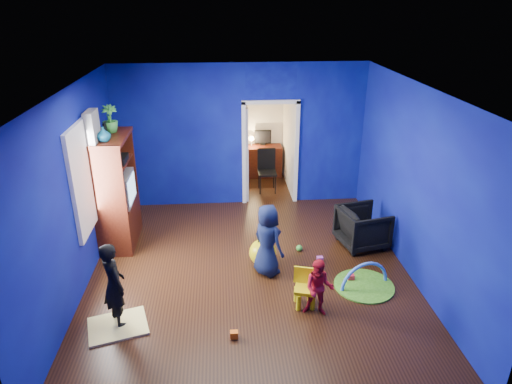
{
  "coord_description": "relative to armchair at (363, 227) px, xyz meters",
  "views": [
    {
      "loc": [
        -0.39,
        -6.1,
        4.06
      ],
      "look_at": [
        0.12,
        0.4,
        1.24
      ],
      "focal_mm": 32.0,
      "sensor_mm": 36.0,
      "label": 1
    }
  ],
  "objects": [
    {
      "name": "tv_armoire",
      "position": [
        -4.24,
        0.46,
        0.63
      ],
      "size": [
        0.58,
        1.14,
        1.96
      ],
      "primitive_type": "cube",
      "color": "#3D1A0A",
      "rests_on": "floor"
    },
    {
      "name": "toy_4",
      "position": [
        -0.85,
        -0.51,
        -0.3
      ],
      "size": [
        0.1,
        0.08,
        0.1
      ],
      "primitive_type": "cube",
      "color": "#C549A4",
      "rests_on": "floor"
    },
    {
      "name": "child_navy",
      "position": [
        -1.75,
        -0.74,
        0.23
      ],
      "size": [
        0.64,
        0.68,
        1.17
      ],
      "primitive_type": "imported",
      "rotation": [
        0.0,
        0.0,
        2.22
      ],
      "color": "#0F183A",
      "rests_on": "floor"
    },
    {
      "name": "wall_back",
      "position": [
        -2.02,
        1.99,
        1.1
      ],
      "size": [
        5.0,
        0.02,
        2.9
      ],
      "primitive_type": "cube",
      "color": "#0A0A73",
      "rests_on": "floor"
    },
    {
      "name": "study_desk",
      "position": [
        -1.42,
        3.5,
        0.02
      ],
      "size": [
        0.88,
        0.44,
        0.75
      ],
      "primitive_type": "cube",
      "color": "#3D140A",
      "rests_on": "floor"
    },
    {
      "name": "wall_front",
      "position": [
        -2.02,
        -3.51,
        1.1
      ],
      "size": [
        5.0,
        0.02,
        2.9
      ],
      "primitive_type": "cube",
      "color": "#0A0A73",
      "rests_on": "floor"
    },
    {
      "name": "toy_3",
      "position": [
        -1.12,
        -0.11,
        -0.3
      ],
      "size": [
        0.11,
        0.11,
        0.11
      ],
      "primitive_type": "sphere",
      "color": "green",
      "rests_on": "floor"
    },
    {
      "name": "ceiling",
      "position": [
        -2.02,
        -0.76,
        2.55
      ],
      "size": [
        5.0,
        5.5,
        0.01
      ],
      "primitive_type": "cube",
      "color": "white",
      "rests_on": "wall_back"
    },
    {
      "name": "toddler_red",
      "position": [
        -1.15,
        -1.81,
        0.07
      ],
      "size": [
        0.48,
        0.41,
        0.84
      ],
      "primitive_type": "imported",
      "rotation": [
        0.0,
        0.0,
        -0.26
      ],
      "color": "red",
      "rests_on": "floor"
    },
    {
      "name": "armchair",
      "position": [
        0.0,
        0.0,
        0.0
      ],
      "size": [
        0.92,
        0.9,
        0.71
      ],
      "primitive_type": "imported",
      "rotation": [
        0.0,
        0.0,
        1.79
      ],
      "color": "black",
      "rests_on": "floor"
    },
    {
      "name": "book_shelf",
      "position": [
        -1.42,
        3.61,
        1.67
      ],
      "size": [
        0.88,
        0.24,
        0.04
      ],
      "primitive_type": "cube",
      "color": "white",
      "rests_on": "study_desk"
    },
    {
      "name": "toy_2",
      "position": [
        -2.32,
        -2.21,
        -0.3
      ],
      "size": [
        0.1,
        0.08,
        0.1
      ],
      "primitive_type": "cube",
      "color": "#FF640D",
      "rests_on": "floor"
    },
    {
      "name": "wall_left",
      "position": [
        -4.52,
        -0.76,
        1.1
      ],
      "size": [
        0.02,
        5.5,
        2.9
      ],
      "primitive_type": "cube",
      "color": "#0A0A73",
      "rests_on": "floor"
    },
    {
      "name": "alcove",
      "position": [
        -1.42,
        2.86,
        0.9
      ],
      "size": [
        1.0,
        1.75,
        2.5
      ],
      "primitive_type": null,
      "color": "silver",
      "rests_on": "floor"
    },
    {
      "name": "toy_0",
      "position": [
        -0.48,
        -1.06,
        -0.3
      ],
      "size": [
        0.1,
        0.08,
        0.1
      ],
      "primitive_type": "cube",
      "color": "red",
      "rests_on": "floor"
    },
    {
      "name": "kid_chair",
      "position": [
        -1.3,
        -1.61,
        -0.1
      ],
      "size": [
        0.35,
        0.35,
        0.5
      ],
      "primitive_type": "cube",
      "rotation": [
        0.0,
        0.0,
        -0.28
      ],
      "color": "yellow",
      "rests_on": "floor"
    },
    {
      "name": "window_left",
      "position": [
        -4.5,
        -0.41,
        1.2
      ],
      "size": [
        0.03,
        0.95,
        1.55
      ],
      "primitive_type": "cube",
      "color": "white",
      "rests_on": "wall_left"
    },
    {
      "name": "desk_lamp",
      "position": [
        -1.7,
        3.56,
        0.58
      ],
      "size": [
        0.14,
        0.14,
        0.14
      ],
      "primitive_type": "sphere",
      "color": "#FFD88C",
      "rests_on": "study_desk"
    },
    {
      "name": "curtain",
      "position": [
        -4.39,
        0.14,
        0.9
      ],
      "size": [
        0.14,
        0.42,
        2.4
      ],
      "primitive_type": "cube",
      "color": "slate",
      "rests_on": "floor"
    },
    {
      "name": "wall_right",
      "position": [
        0.48,
        -0.76,
        1.1
      ],
      "size": [
        0.02,
        5.5,
        2.9
      ],
      "primitive_type": "cube",
      "color": "#0A0A73",
      "rests_on": "floor"
    },
    {
      "name": "floor",
      "position": [
        -2.02,
        -0.76,
        -0.35
      ],
      "size": [
        5.0,
        5.5,
        0.01
      ],
      "primitive_type": "cube",
      "color": "black",
      "rests_on": "ground"
    },
    {
      "name": "toy_arch",
      "position": [
        -0.32,
        -1.23,
        -0.33
      ],
      "size": [
        0.79,
        0.27,
        0.81
      ],
      "primitive_type": "torus",
      "rotation": [
        1.57,
        0.0,
        0.27
      ],
      "color": "#3F8CD8",
      "rests_on": "floor"
    },
    {
      "name": "hopper_ball",
      "position": [
        -1.8,
        -0.49,
        -0.13
      ],
      "size": [
        0.44,
        0.44,
        0.44
      ],
      "primitive_type": "sphere",
      "color": "yellow",
      "rests_on": "floor"
    },
    {
      "name": "toy_1",
      "position": [
        0.19,
        0.14,
        -0.3
      ],
      "size": [
        0.11,
        0.11,
        0.11
      ],
      "primitive_type": "sphere",
      "color": "#2888E5",
      "rests_on": "floor"
    },
    {
      "name": "potted_plant",
      "position": [
        -4.24,
        0.68,
        1.84
      ],
      "size": [
        0.33,
        0.33,
        0.46
      ],
      "primitive_type": "imported",
      "rotation": [
        0.0,
        0.0,
        0.37
      ],
      "color": "green",
      "rests_on": "tv_armoire"
    },
    {
      "name": "desk_monitor",
      "position": [
        -1.42,
        3.62,
        0.6
      ],
      "size": [
        0.4,
        0.05,
        0.32
      ],
      "primitive_type": "cube",
      "color": "black",
      "rests_on": "study_desk"
    },
    {
      "name": "child_black",
      "position": [
        -3.86,
        -1.78,
        0.25
      ],
      "size": [
        0.48,
        0.53,
        1.21
      ],
      "primitive_type": "imported",
      "rotation": [
        0.0,
        0.0,
        2.13
      ],
      "color": "black",
      "rests_on": "floor"
    },
    {
      "name": "vase",
      "position": [
        -4.24,
        0.16,
        1.72
      ],
      "size": [
        0.25,
        0.25,
        0.23
      ],
      "primitive_type": "imported",
      "rotation": [
        0.0,
        0.0,
        -0.12
      ],
      "color": "#0B505D",
      "rests_on": "tv_armoire"
    },
    {
      "name": "doorway",
      "position": [
        -1.42,
        1.99,
        0.7
      ],
      "size": [
        1.16,
        0.1,
        2.1
      ],
      "primitive_type": "cube",
      "color": "white",
      "rests_on": "floor"
    },
    {
      "name": "play_mat",
      "position": [
        -0.32,
        -1.23,
        -0.34
      ],
      "size": [
        0.9,
        0.9,
        0.02
      ],
      "primitive_type": "cylinder",
      "color": "#3D9421",
      "rests_on": "floor"
    },
    {
      "name": "crt_tv",
      "position": [
        -4.2,
        0.46,
        0.67
      ],
      "size": [
        0.46,
        0.7,
        0.54
      ],
      "primitive_type": "cube",
      "color": "silver",
      "rests_on": "tv_armoire"
    },
    {
      "name": "folding_chair",
      "position": [
        -1.42,
        2.54,
        0.11
      ],
      "size": [
        0.4,
        0.4,
        0.92
      ],
      "primitive_type": "cube",
      "color": "black",
      "rests_on": "floor"
    },
    {
      "name": "yellow_blanket",
      "position": [
        -3.86,
        -1.88,
        -0.34
      ],
      "size": [
        0.89,
        0.79,
        0.03
      ],
      "primitive_type": "cube",
      "rotation": [
        0.0,
        0.0,
        0.28
      ],
      "color": "#F2E07A",
      "rests_on": "floor"
    }
  ]
}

